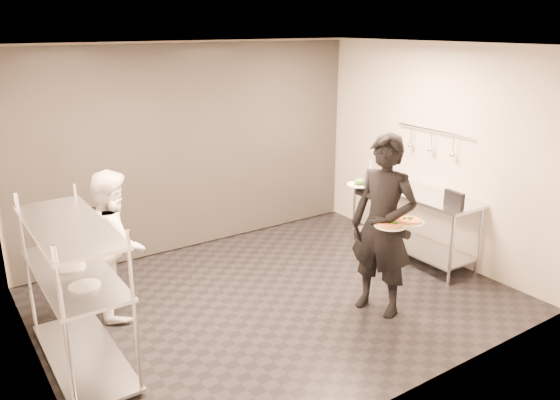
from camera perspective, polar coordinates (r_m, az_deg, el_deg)
room_shell at (r=6.80m, az=-5.95°, el=4.20°), size 5.00×4.00×2.80m
pass_rack at (r=5.25m, az=-20.57°, el=-8.50°), size 0.60×1.60×1.50m
prep_counter at (r=7.43m, az=13.73°, el=-1.27°), size 0.60×1.80×0.92m
utensil_rail at (r=7.37m, az=15.58°, el=5.87°), size 0.07×1.20×0.31m
waiter at (r=5.83m, az=10.72°, el=-2.70°), size 0.68×0.83×1.96m
chef at (r=6.05m, az=-16.88°, el=-4.30°), size 0.76×0.89×1.59m
pizza_plate_near at (r=5.63m, az=11.44°, el=-2.53°), size 0.32×0.32×0.05m
pizza_plate_far at (r=5.78m, az=13.41°, el=-2.13°), size 0.29×0.29×0.05m
salad_plate at (r=5.90m, az=8.29°, el=1.78°), size 0.27×0.27×0.07m
pos_monitor at (r=6.78m, az=17.73°, el=0.05°), size 0.08×0.28×0.20m
bottle_green at (r=7.80m, az=9.40°, el=3.18°), size 0.07×0.07×0.25m
bottle_clear at (r=7.64m, az=12.05°, el=2.41°), size 0.05×0.05×0.18m
bottle_dark at (r=7.75m, az=11.03°, el=2.91°), size 0.07×0.07×0.24m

